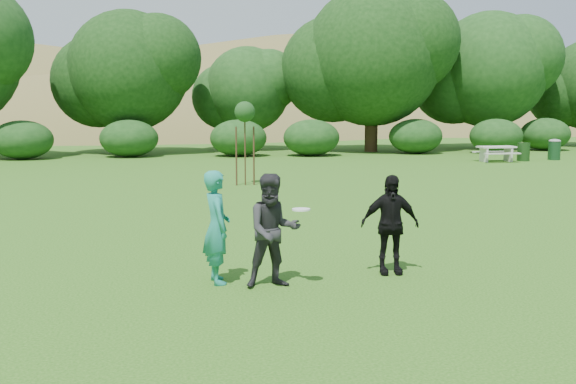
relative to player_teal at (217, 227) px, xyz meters
name	(u,v)px	position (x,y,z in m)	size (l,w,h in m)	color
ground	(329,296)	(1.50, -1.01, -0.86)	(120.00, 120.00, 0.00)	#19470C
player_teal	(217,227)	(0.00, 0.00, 0.00)	(0.63, 0.41, 1.73)	#1C7F6E
player_grey	(273,231)	(0.80, -0.39, -0.01)	(0.83, 0.64, 1.70)	#272629
player_black	(390,224)	(2.77, 0.01, -0.06)	(0.94, 0.39, 1.61)	black
trash_can_near	(523,152)	(16.76, 19.16, -0.41)	(0.60, 0.60, 0.90)	#1A3A15
frisbee	(301,209)	(1.19, -0.55, 0.32)	(0.27, 0.27, 0.03)	white
sapling	(245,114)	(2.00, 12.08, 1.56)	(0.70, 0.70, 2.85)	#3F2A18
picnic_table	(496,151)	(15.21, 19.02, -0.35)	(1.80, 1.48, 0.76)	#BABAAB
trash_can_lidded	(554,149)	(18.66, 19.48, -0.32)	(0.60, 0.60, 1.05)	#153C1D
hillside	(178,229)	(0.94, 67.44, -12.84)	(150.00, 72.00, 52.00)	olive
tree_row	(256,68)	(4.72, 27.67, 4.01)	(53.92, 10.38, 9.62)	#3A2616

